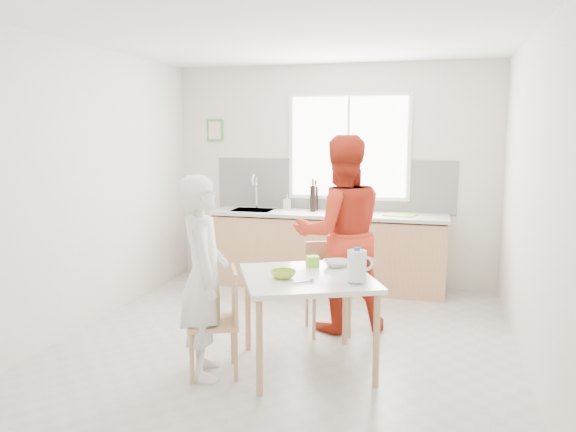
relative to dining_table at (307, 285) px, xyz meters
name	(u,v)px	position (x,y,z in m)	size (l,w,h in m)	color
ground	(285,344)	(-0.30, 0.42, -0.68)	(4.50, 4.50, 0.00)	#B7B7B2
room_shell	(284,160)	(-0.30, 0.42, 0.96)	(4.50, 4.50, 4.50)	silver
window	(349,147)	(-0.10, 2.65, 1.02)	(1.50, 0.06, 1.30)	white
backsplash	(332,185)	(-0.30, 2.66, 0.54)	(3.00, 0.02, 0.65)	white
picture_frame	(215,130)	(-1.85, 2.65, 1.22)	(0.22, 0.03, 0.28)	#479945
kitchen_counter	(327,253)	(-0.31, 2.37, -0.26)	(2.84, 0.64, 1.37)	tan
dining_table	(307,285)	(0.00, 0.00, 0.00)	(1.31, 1.31, 0.76)	white
chair_left	(221,317)	(-0.62, -0.28, -0.22)	(0.51, 0.51, 0.84)	tan
chair_far	(326,283)	(-0.02, 0.89, -0.22)	(0.52, 0.52, 0.84)	tan
person_white	(204,277)	(-0.74, -0.34, 0.10)	(0.57, 0.38, 1.57)	white
person_red	(341,234)	(0.10, 0.97, 0.25)	(0.90, 0.70, 1.85)	red
bowl_green	(283,274)	(-0.16, -0.13, 0.11)	(0.20, 0.20, 0.06)	#9CC12C
bowl_white	(336,263)	(0.17, 0.35, 0.10)	(0.22, 0.22, 0.05)	silver
milk_jug	(357,265)	(0.41, -0.12, 0.22)	(0.20, 0.14, 0.25)	white
green_box	(312,261)	(-0.03, 0.30, 0.12)	(0.10, 0.10, 0.09)	#84DA32
spoon	(303,282)	(0.02, -0.23, 0.09)	(0.01, 0.01, 0.16)	#A5A5AA
cutting_board	(400,215)	(0.55, 2.35, 0.24)	(0.35, 0.25, 0.01)	#8CBC2B
wine_bottle_a	(313,198)	(-0.49, 2.41, 0.40)	(0.07, 0.07, 0.32)	black
wine_bottle_b	(316,198)	(-0.48, 2.52, 0.39)	(0.07, 0.07, 0.30)	black
jar_amber	(337,206)	(-0.19, 2.40, 0.32)	(0.06, 0.06, 0.16)	brown
soap_bottle	(287,202)	(-0.86, 2.55, 0.33)	(0.08, 0.08, 0.18)	#999999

